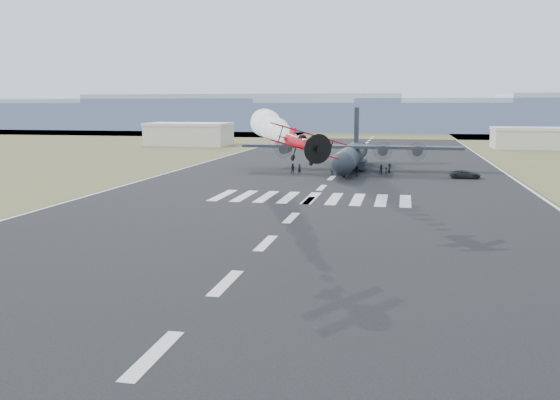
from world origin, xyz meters
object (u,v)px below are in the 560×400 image
(support_vehicle, at_px, (465,174))
(crew_e, at_px, (389,168))
(hangar_left, at_px, (189,134))
(crew_h, at_px, (293,169))
(hangar_right, at_px, (531,138))
(crew_a, at_px, (356,169))
(crew_f, at_px, (357,171))
(crew_g, at_px, (300,169))
(crew_c, at_px, (386,172))
(transport_aircraft, at_px, (351,154))
(crew_d, at_px, (333,170))
(aerobatic_biplane, at_px, (303,143))
(crew_b, at_px, (381,170))

(support_vehicle, relative_size, crew_e, 2.93)
(hangar_left, relative_size, crew_h, 13.41)
(hangar_right, distance_m, crew_a, 82.24)
(hangar_left, height_order, crew_f, hangar_left)
(crew_a, relative_size, crew_g, 0.93)
(hangar_right, relative_size, crew_a, 11.91)
(hangar_left, bearing_deg, crew_c, -48.56)
(hangar_right, bearing_deg, transport_aircraft, -124.09)
(crew_h, bearing_deg, crew_d, -3.16)
(hangar_right, height_order, aerobatic_biplane, aerobatic_biplane)
(hangar_left, height_order, crew_d, hangar_left)
(transport_aircraft, bearing_deg, crew_g, -132.76)
(support_vehicle, relative_size, crew_d, 2.70)
(transport_aircraft, height_order, crew_h, transport_aircraft)
(crew_f, bearing_deg, crew_a, -120.69)
(aerobatic_biplane, height_order, crew_d, aerobatic_biplane)
(crew_a, distance_m, crew_g, 10.19)
(crew_f, distance_m, crew_g, 10.18)
(crew_c, distance_m, crew_d, 9.02)
(aerobatic_biplane, height_order, crew_e, aerobatic_biplane)
(crew_c, relative_size, crew_g, 0.87)
(support_vehicle, distance_m, crew_b, 14.14)
(support_vehicle, bearing_deg, hangar_right, -20.46)
(transport_aircraft, distance_m, support_vehicle, 21.75)
(crew_e, distance_m, crew_f, 8.46)
(crew_b, bearing_deg, crew_f, -146.31)
(aerobatic_biplane, distance_m, crew_h, 54.95)
(transport_aircraft, height_order, crew_f, transport_aircraft)
(support_vehicle, xyz_separation_m, crew_c, (-12.92, 0.20, 0.13))
(transport_aircraft, height_order, crew_g, transport_aircraft)
(crew_a, bearing_deg, crew_d, 132.03)
(transport_aircraft, relative_size, crew_c, 24.67)
(aerobatic_biplane, xyz_separation_m, crew_b, (4.56, 55.75, -8.01))
(crew_g, height_order, crew_h, crew_g)
(crew_b, bearing_deg, crew_c, -84.54)
(support_vehicle, height_order, crew_d, crew_d)
(crew_h, bearing_deg, crew_g, -9.12)
(crew_b, bearing_deg, crew_a, 162.52)
(aerobatic_biplane, relative_size, crew_b, 3.95)
(crew_b, distance_m, crew_e, 3.10)
(crew_c, distance_m, crew_h, 16.16)
(crew_e, bearing_deg, transport_aircraft, 30.77)
(hangar_left, distance_m, crew_d, 86.81)
(crew_f, bearing_deg, crew_c, 153.61)
(hangar_left, distance_m, crew_h, 81.63)
(crew_h, bearing_deg, crew_b, 16.30)
(hangar_left, bearing_deg, transport_aircraft, -47.97)
(aerobatic_biplane, distance_m, support_vehicle, 56.31)
(crew_c, bearing_deg, hangar_left, -151.31)
(support_vehicle, bearing_deg, crew_f, 90.03)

